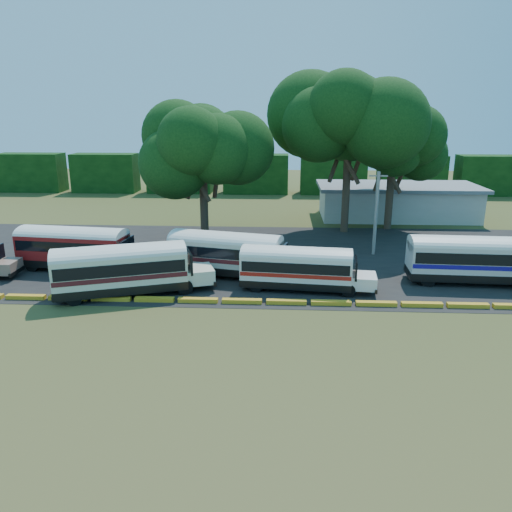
{
  "coord_description": "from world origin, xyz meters",
  "views": [
    {
      "loc": [
        4.09,
        -30.41,
        12.57
      ],
      "look_at": [
        2.19,
        6.0,
        1.89
      ],
      "focal_mm": 35.0,
      "sensor_mm": 36.0,
      "label": 1
    }
  ],
  "objects_px": {
    "tree_west": "(202,145)",
    "bus_cream_west": "(124,267)",
    "bus_red": "(76,245)",
    "bus_white_red": "(299,266)"
  },
  "relations": [
    {
      "from": "bus_cream_west",
      "to": "tree_west",
      "type": "bearing_deg",
      "value": 58.77
    },
    {
      "from": "bus_red",
      "to": "bus_cream_west",
      "type": "xyz_separation_m",
      "value": [
        5.69,
        -5.55,
        0.02
      ]
    },
    {
      "from": "bus_red",
      "to": "tree_west",
      "type": "bearing_deg",
      "value": 54.09
    },
    {
      "from": "tree_west",
      "to": "bus_cream_west",
      "type": "bearing_deg",
      "value": -102.19
    },
    {
      "from": "bus_cream_west",
      "to": "tree_west",
      "type": "relative_size",
      "value": 0.87
    },
    {
      "from": "bus_red",
      "to": "bus_white_red",
      "type": "height_order",
      "value": "bus_red"
    },
    {
      "from": "bus_red",
      "to": "bus_cream_west",
      "type": "distance_m",
      "value": 7.95
    },
    {
      "from": "bus_white_red",
      "to": "tree_west",
      "type": "bearing_deg",
      "value": 129.0
    },
    {
      "from": "bus_white_red",
      "to": "tree_west",
      "type": "relative_size",
      "value": 0.76
    },
    {
      "from": "bus_red",
      "to": "bus_white_red",
      "type": "relative_size",
      "value": 1.11
    }
  ]
}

